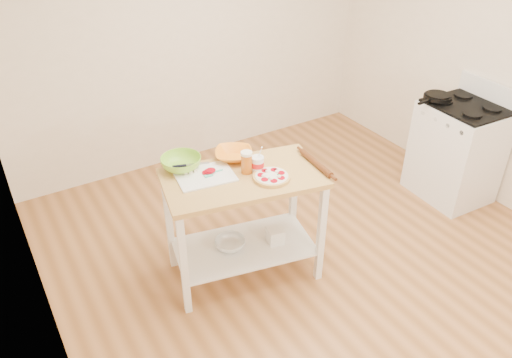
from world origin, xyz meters
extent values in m
cube|color=#AF7340|center=(0.00, 0.00, -0.01)|extent=(4.00, 4.50, 0.02)
cube|color=#F6E6CF|center=(0.00, 2.26, 1.35)|extent=(4.00, 0.02, 2.70)
cube|color=#F6E6CF|center=(-2.01, 0.00, 1.35)|extent=(0.02, 4.50, 2.70)
cube|color=tan|center=(-0.58, 0.30, 0.88)|extent=(1.23, 0.84, 0.04)
cube|color=white|center=(-0.58, 0.30, 0.25)|extent=(1.14, 0.76, 0.02)
cube|color=white|center=(-1.14, 0.14, 0.43)|extent=(0.06, 0.06, 0.86)
cube|color=white|center=(-1.03, 0.66, 0.43)|extent=(0.06, 0.06, 0.86)
cube|color=white|center=(-0.12, -0.07, 0.43)|extent=(0.06, 0.06, 0.86)
cube|color=white|center=(-0.02, 0.45, 0.43)|extent=(0.06, 0.06, 0.86)
cube|color=white|center=(1.70, 0.22, 0.46)|extent=(0.62, 0.71, 0.92)
cube|color=black|center=(1.70, 0.22, 0.93)|extent=(0.58, 0.67, 0.02)
cube|color=white|center=(1.97, 0.20, 1.02)|extent=(0.06, 0.69, 0.18)
cylinder|color=black|center=(1.55, 0.44, 0.98)|extent=(0.25, 0.25, 0.03)
cube|color=black|center=(1.36, 0.43, 0.98)|extent=(0.15, 0.04, 0.02)
cylinder|color=#E2B460|center=(-0.43, 0.16, 0.91)|extent=(0.27, 0.27, 0.02)
cylinder|color=#E2B460|center=(-0.43, 0.16, 0.92)|extent=(0.27, 0.27, 0.01)
cylinder|color=white|center=(-0.43, 0.16, 0.92)|extent=(0.23, 0.23, 0.01)
cylinder|color=#A4000F|center=(-0.35, 0.15, 0.93)|extent=(0.05, 0.05, 0.01)
cylinder|color=#A4000F|center=(-0.37, 0.21, 0.93)|extent=(0.05, 0.05, 0.01)
cylinder|color=#A4000F|center=(-0.43, 0.23, 0.93)|extent=(0.05, 0.05, 0.01)
cylinder|color=#A4000F|center=(-0.49, 0.20, 0.93)|extent=(0.05, 0.05, 0.01)
cylinder|color=#A4000F|center=(-0.50, 0.14, 0.93)|extent=(0.05, 0.05, 0.01)
cylinder|color=#A4000F|center=(-0.45, 0.09, 0.93)|extent=(0.05, 0.05, 0.01)
cylinder|color=#A4000F|center=(-0.39, 0.09, 0.93)|extent=(0.05, 0.05, 0.01)
sphere|color=white|center=(-0.37, 0.18, 0.93)|extent=(0.03, 0.03, 0.03)
sphere|color=white|center=(-0.42, 0.21, 0.93)|extent=(0.03, 0.03, 0.03)
sphere|color=white|center=(-0.48, 0.18, 0.93)|extent=(0.03, 0.03, 0.03)
sphere|color=white|center=(-0.45, 0.12, 0.93)|extent=(0.03, 0.03, 0.03)
sphere|color=white|center=(-0.39, 0.11, 0.93)|extent=(0.03, 0.03, 0.03)
plane|color=#155118|center=(-0.38, 0.14, 0.93)|extent=(0.03, 0.03, 0.00)
plane|color=#155118|center=(-0.36, 0.21, 0.93)|extent=(0.03, 0.03, 0.00)
plane|color=#155118|center=(-0.43, 0.23, 0.93)|extent=(0.03, 0.03, 0.00)
plane|color=#155118|center=(-0.48, 0.18, 0.93)|extent=(0.03, 0.03, 0.00)
plane|color=#155118|center=(-0.46, 0.13, 0.93)|extent=(0.03, 0.03, 0.00)
cube|color=white|center=(-0.81, 0.43, 0.91)|extent=(0.44, 0.36, 0.01)
cube|color=#F4EACC|center=(-0.92, 0.51, 0.92)|extent=(0.03, 0.03, 0.02)
cube|color=#F4EACC|center=(-0.89, 0.51, 0.92)|extent=(0.03, 0.03, 0.02)
cube|color=#F4EACC|center=(-0.85, 0.50, 0.92)|extent=(0.03, 0.03, 0.02)
cube|color=#F4EACC|center=(-0.91, 0.55, 0.92)|extent=(0.03, 0.03, 0.02)
cube|color=#F4EACC|center=(-0.88, 0.54, 0.92)|extent=(0.03, 0.03, 0.02)
cube|color=#F4EACC|center=(-0.85, 0.54, 0.92)|extent=(0.03, 0.03, 0.02)
cylinder|color=#A4000F|center=(-0.79, 0.44, 0.92)|extent=(0.07, 0.07, 0.01)
cylinder|color=#A4000F|center=(-0.77, 0.44, 0.92)|extent=(0.07, 0.07, 0.01)
cylinder|color=#A4000F|center=(-0.76, 0.44, 0.93)|extent=(0.07, 0.07, 0.01)
cube|color=#48BEA2|center=(-0.80, 0.40, 0.92)|extent=(0.06, 0.04, 0.01)
cylinder|color=#48BEA2|center=(-0.72, 0.42, 0.92)|extent=(0.10, 0.02, 0.01)
cube|color=silver|center=(-0.79, 0.59, 0.91)|extent=(0.18, 0.08, 0.00)
cube|color=black|center=(-0.92, 0.62, 0.92)|extent=(0.10, 0.05, 0.01)
imported|color=orange|center=(-0.52, 0.54, 0.93)|extent=(0.38, 0.38, 0.07)
imported|color=#8BCE36|center=(-0.91, 0.62, 0.95)|extent=(0.32, 0.32, 0.09)
cylinder|color=#C05E13|center=(-0.53, 0.32, 0.97)|extent=(0.08, 0.08, 0.15)
cylinder|color=white|center=(-0.53, 0.32, 1.06)|extent=(0.08, 0.08, 0.02)
cylinder|color=white|center=(-0.45, 0.30, 0.96)|extent=(0.09, 0.09, 0.11)
cylinder|color=red|center=(-0.45, 0.30, 0.96)|extent=(0.09, 0.09, 0.04)
cylinder|color=silver|center=(-0.43, 0.30, 1.04)|extent=(0.01, 0.06, 0.11)
cylinder|color=#5D2F15|center=(-0.05, 0.14, 0.92)|extent=(0.08, 0.39, 0.05)
imported|color=silver|center=(-0.68, 0.33, 0.30)|extent=(0.28, 0.28, 0.07)
cube|color=white|center=(-0.34, 0.21, 0.32)|extent=(0.14, 0.14, 0.12)
camera|label=1|loc=(-2.06, -2.31, 2.77)|focal=35.00mm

